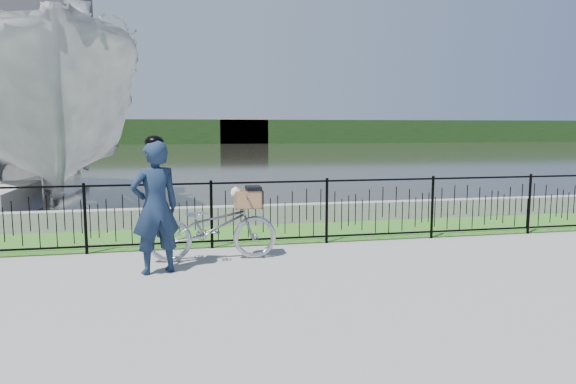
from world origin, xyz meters
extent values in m
plane|color=gray|center=(0.00, 0.00, 0.00)|extent=(120.00, 120.00, 0.00)
cube|color=#356B21|center=(0.00, 2.60, 0.00)|extent=(60.00, 2.00, 0.01)
plane|color=black|center=(0.00, 33.00, 0.00)|extent=(120.00, 120.00, 0.00)
cube|color=gray|center=(0.00, 3.60, 0.20)|extent=(60.00, 0.30, 0.40)
cube|color=#1F3D17|center=(0.00, 60.00, 1.50)|extent=(120.00, 6.00, 3.00)
cube|color=gray|center=(-18.00, 58.00, 2.00)|extent=(8.00, 4.00, 4.00)
cube|color=gray|center=(6.00, 58.50, 1.60)|extent=(6.00, 3.00, 3.20)
imported|color=#A2A6AD|center=(-1.03, 0.83, 0.51)|extent=(1.96, 0.68, 1.03)
cube|color=black|center=(-0.48, 0.83, 0.79)|extent=(0.38, 0.18, 0.02)
cube|color=olive|center=(-0.48, 0.83, 0.80)|extent=(0.41, 0.31, 0.01)
cube|color=olive|center=(-0.48, 0.98, 0.93)|extent=(0.41, 0.01, 0.27)
cube|color=olive|center=(-0.48, 0.68, 0.93)|extent=(0.41, 0.01, 0.27)
cube|color=olive|center=(-0.29, 0.83, 0.93)|extent=(0.02, 0.31, 0.27)
cube|color=olive|center=(-0.68, 0.83, 0.93)|extent=(0.01, 0.31, 0.27)
cube|color=black|center=(-0.39, 0.83, 1.10)|extent=(0.22, 0.33, 0.06)
cube|color=black|center=(-0.27, 0.83, 0.96)|extent=(0.02, 0.33, 0.22)
ellipsoid|color=silver|center=(-0.50, 0.83, 0.92)|extent=(0.31, 0.22, 0.20)
sphere|color=silver|center=(-0.67, 0.81, 1.05)|extent=(0.15, 0.15, 0.15)
sphere|color=silver|center=(-0.72, 0.79, 1.02)|extent=(0.07, 0.07, 0.07)
sphere|color=black|center=(-0.74, 0.78, 1.01)|extent=(0.02, 0.02, 0.02)
cone|color=#9C5D41|center=(-0.67, 0.87, 1.11)|extent=(0.06, 0.08, 0.08)
cone|color=#9C5D41|center=(-0.65, 0.77, 1.11)|extent=(0.06, 0.08, 0.08)
imported|color=#16253E|center=(-1.84, 0.27, 0.92)|extent=(0.79, 0.65, 1.85)
ellipsoid|color=black|center=(-1.84, 0.27, 1.83)|extent=(0.26, 0.29, 0.18)
imported|color=#BBBABB|center=(-4.97, 8.15, 2.16)|extent=(7.08, 11.92, 4.32)
cube|color=#3F3F47|center=(-4.97, 8.15, 5.32)|extent=(2.20, 1.60, 1.60)
camera|label=1|loc=(-1.43, -6.95, 2.02)|focal=32.00mm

